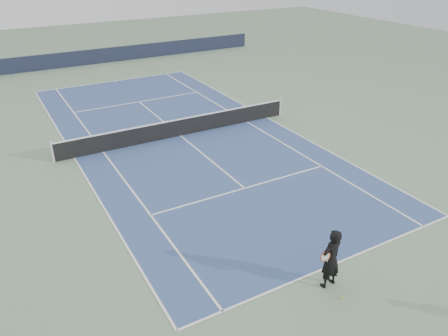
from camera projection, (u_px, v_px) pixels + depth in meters
ground at (181, 136)px, 22.97m from camera, size 80.00×80.00×0.00m
court_surface at (181, 136)px, 22.97m from camera, size 10.97×23.77×0.01m
tennis_net at (180, 127)px, 22.74m from camera, size 12.90×0.10×1.07m
windscreen_far at (92, 57)px, 36.57m from camera, size 30.00×0.25×1.20m
tennis_player at (331, 259)px, 12.48m from camera, size 0.84×0.60×1.93m
tennis_ball at (342, 298)px, 12.38m from camera, size 0.07×0.07×0.07m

